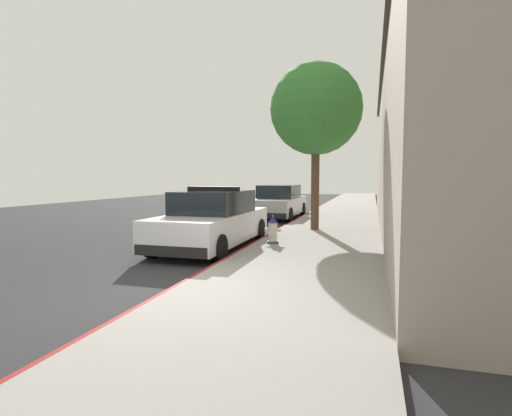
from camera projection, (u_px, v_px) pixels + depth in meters
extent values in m
cube|color=#2B2B2D|center=(194.00, 224.00, 17.29)|extent=(30.54, 60.00, 0.20)
cube|color=gray|center=(335.00, 225.00, 15.60)|extent=(3.35, 60.00, 0.14)
cube|color=maroon|center=(291.00, 224.00, 16.08)|extent=(0.08, 60.00, 0.14)
cube|color=gray|center=(474.00, 151.00, 13.35)|extent=(5.92, 21.29, 5.61)
cube|color=#473D33|center=(478.00, 60.00, 13.12)|extent=(6.16, 21.53, 0.36)
cube|color=black|center=(390.00, 123.00, 8.44)|extent=(0.06, 1.30, 1.10)
cube|color=black|center=(383.00, 145.00, 14.15)|extent=(0.06, 1.30, 1.10)
cube|color=black|center=(380.00, 154.00, 19.85)|extent=(0.06, 1.30, 1.10)
cube|color=white|center=(212.00, 227.00, 10.98)|extent=(1.84, 4.80, 0.76)
cube|color=black|center=(214.00, 202.00, 11.07)|extent=(1.64, 2.50, 0.60)
cube|color=black|center=(171.00, 251.00, 8.76)|extent=(1.76, 0.16, 0.24)
cube|color=black|center=(240.00, 226.00, 13.24)|extent=(1.76, 0.16, 0.24)
cylinder|color=black|center=(208.00, 227.00, 12.86)|extent=(0.22, 0.64, 0.64)
cylinder|color=black|center=(259.00, 229.00, 12.38)|extent=(0.22, 0.64, 0.64)
cylinder|color=black|center=(152.00, 245.00, 9.61)|extent=(0.22, 0.64, 0.64)
cylinder|color=black|center=(219.00, 248.00, 9.13)|extent=(0.22, 0.64, 0.64)
cube|color=black|center=(213.00, 189.00, 10.99)|extent=(1.48, 0.20, 0.12)
cube|color=red|center=(202.00, 189.00, 11.09)|extent=(0.44, 0.18, 0.11)
cube|color=#1E33E0|center=(225.00, 189.00, 10.89)|extent=(0.44, 0.18, 0.11)
cube|color=#B2B5BA|center=(279.00, 206.00, 19.00)|extent=(1.84, 4.80, 0.76)
cube|color=black|center=(279.00, 191.00, 19.09)|extent=(1.64, 2.50, 0.60)
cube|color=black|center=(266.00, 216.00, 16.78)|extent=(1.76, 0.16, 0.24)
cube|color=black|center=(289.00, 208.00, 21.26)|extent=(1.76, 0.16, 0.24)
cylinder|color=black|center=(270.00, 208.00, 20.88)|extent=(0.22, 0.64, 0.64)
cylinder|color=black|center=(303.00, 209.00, 20.40)|extent=(0.22, 0.64, 0.64)
cylinder|color=black|center=(251.00, 214.00, 17.63)|extent=(0.22, 0.64, 0.64)
cylinder|color=black|center=(289.00, 215.00, 17.15)|extent=(0.22, 0.64, 0.64)
cylinder|color=#4C4C51|center=(273.00, 242.00, 10.88)|extent=(0.32, 0.32, 0.06)
cylinder|color=silver|center=(273.00, 232.00, 10.86)|extent=(0.24, 0.24, 0.50)
cone|color=navy|center=(273.00, 220.00, 10.83)|extent=(0.28, 0.28, 0.14)
cylinder|color=#4C4C51|center=(273.00, 216.00, 10.82)|extent=(0.05, 0.05, 0.06)
cylinder|color=silver|center=(267.00, 229.00, 10.90)|extent=(0.10, 0.10, 0.10)
cylinder|color=silver|center=(279.00, 230.00, 10.81)|extent=(0.10, 0.10, 0.10)
cylinder|color=silver|center=(271.00, 232.00, 10.68)|extent=(0.13, 0.12, 0.13)
cylinder|color=brown|center=(315.00, 186.00, 13.65)|extent=(0.28, 0.28, 3.01)
sphere|color=#387A33|center=(316.00, 109.00, 13.45)|extent=(3.09, 3.09, 3.09)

